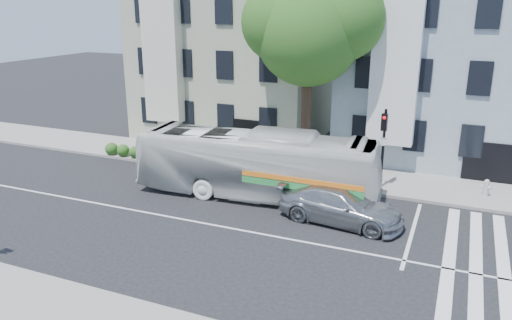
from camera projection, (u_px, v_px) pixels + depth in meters
The scene contains 10 objects.
ground at pixel (241, 230), 20.51m from camera, with size 120.00×120.00×0.00m, color black.
sidewalk_far at pixel (302, 171), 27.52m from camera, with size 80.00×4.00×0.15m, color gray.
building_left at pixel (239, 55), 34.64m from camera, with size 12.00×10.00×11.00m, color #9BA086.
building_right at pixel (454, 64), 29.43m from camera, with size 12.00×10.00×11.00m, color #8799A1.
street_tree at pixel (311, 25), 25.81m from camera, with size 7.30×5.90×11.10m.
bus at pixel (256, 164), 23.67m from camera, with size 11.64×2.72×3.24m, color silver.
sedan at pixel (341, 205), 21.10m from camera, with size 5.32×2.16×1.54m, color #A3A5A9.
hedge at pixel (172, 157), 28.61m from camera, with size 8.50×0.84×0.70m, color #246821, non-canonical shape.
traffic_signal at pixel (383, 139), 24.12m from camera, with size 0.43×0.53×4.10m.
fire_hydrant at pixel (486, 187), 23.70m from camera, with size 0.47×0.30×0.82m.
Camera 1 is at (7.85, -16.98, 8.93)m, focal length 35.00 mm.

